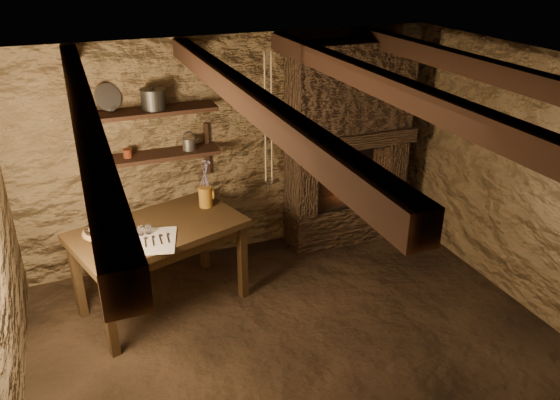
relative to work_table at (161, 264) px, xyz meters
name	(u,v)px	position (x,y,z in m)	size (l,w,h in m)	color
floor	(308,355)	(1.00, -1.17, -0.47)	(4.50, 4.50, 0.00)	black
back_wall	(234,149)	(1.00, 0.83, 0.73)	(4.50, 0.04, 2.40)	brown
right_wall	(538,189)	(3.25, -1.17, 0.73)	(0.04, 4.00, 2.40)	brown
ceiling	(315,76)	(1.00, -1.17, 1.93)	(4.50, 4.00, 0.04)	black
beam_far_left	(83,112)	(-0.50, -1.17, 1.84)	(0.14, 3.95, 0.16)	black
beam_mid_left	(245,96)	(0.50, -1.17, 1.84)	(0.14, 3.95, 0.16)	black
beam_mid_right	(379,83)	(1.50, -1.17, 1.84)	(0.14, 3.95, 0.16)	black
beam_far_right	(492,72)	(2.50, -1.17, 1.84)	(0.14, 3.95, 0.16)	black
shelf_lower	(156,156)	(0.15, 0.67, 0.83)	(1.25, 0.30, 0.04)	black
shelf_upper	(151,111)	(0.15, 0.67, 1.28)	(1.25, 0.30, 0.04)	black
hearth	(347,140)	(2.25, 0.60, 0.76)	(1.43, 0.51, 2.30)	#38271C
work_table	(161,264)	(0.00, 0.00, 0.00)	(1.70, 1.28, 0.86)	black
linen_cloth	(141,241)	(-0.18, -0.22, 0.40)	(0.59, 0.48, 0.01)	beige
pewter_cutlery_row	(141,241)	(-0.18, -0.24, 0.41)	(0.50, 0.19, 0.01)	gray
drinking_glasses	(141,231)	(-0.16, -0.11, 0.45)	(0.19, 0.06, 0.08)	silver
stoneware_jug	(205,187)	(0.53, 0.26, 0.60)	(0.16, 0.15, 0.47)	#AC6D21
wooden_bowl	(102,232)	(-0.48, 0.00, 0.44)	(0.34, 0.34, 0.12)	#966541
iron_stockpot	(154,100)	(0.18, 0.67, 1.39)	(0.23, 0.23, 0.18)	#282624
tin_pan	(108,97)	(-0.23, 0.77, 1.44)	(0.26, 0.26, 0.04)	#9A9B95
small_kettle	(189,144)	(0.48, 0.67, 0.91)	(0.17, 0.13, 0.19)	#9A9B95
rusty_tin	(128,153)	(-0.12, 0.67, 0.90)	(0.08, 0.08, 0.08)	#5F2213
red_pot	(346,184)	(2.24, 0.55, 0.24)	(0.24, 0.24, 0.54)	maroon
hanging_ropes	(268,119)	(1.05, -0.12, 1.33)	(0.08, 0.08, 1.20)	tan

